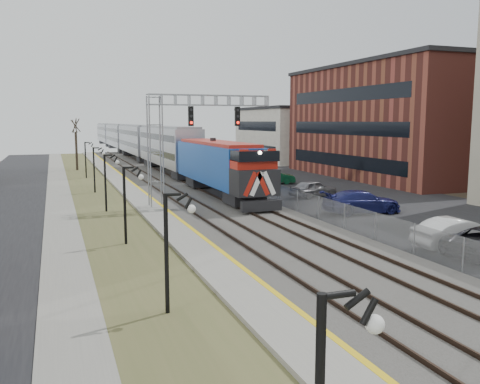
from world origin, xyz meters
TOP-DOWN VIEW (x-y plane):
  - sidewalk at (-7.00, 35.00)m, footprint 2.00×120.00m
  - grass_median at (-4.00, 35.00)m, footprint 4.00×120.00m
  - platform at (-1.00, 35.00)m, footprint 2.00×120.00m
  - ballast_bed at (4.00, 35.00)m, footprint 8.00×120.00m
  - parking_lot at (16.00, 35.00)m, footprint 16.00×120.00m
  - platform_edge at (-0.12, 35.00)m, footprint 0.24×120.00m
  - track_near at (2.00, 35.00)m, footprint 1.58×120.00m
  - track_far at (5.50, 35.00)m, footprint 1.58×120.00m
  - train at (5.50, 78.80)m, footprint 3.00×108.65m
  - signal_gantry at (1.22, 27.99)m, footprint 9.00×1.07m
  - lampposts at (-4.00, 18.29)m, footprint 0.14×62.14m
  - fence at (8.20, 35.00)m, footprint 0.04×120.00m
  - buildings_east at (30.00, 31.18)m, footprint 16.00×76.00m
  - car_lot_b at (11.21, 11.42)m, footprint 4.67×1.75m
  - car_lot_d at (12.24, 21.38)m, footprint 5.57×2.63m
  - car_lot_e at (12.67, 29.01)m, footprint 4.46×2.61m
  - car_lot_f at (13.37, 38.49)m, footprint 4.44×2.79m

SIDE VIEW (x-z plane):
  - parking_lot at x=16.00m, z-range 0.00..0.04m
  - grass_median at x=-4.00m, z-range 0.00..0.06m
  - sidewalk at x=-7.00m, z-range 0.00..0.08m
  - ballast_bed at x=4.00m, z-range 0.00..0.20m
  - platform at x=-1.00m, z-range 0.00..0.24m
  - platform_edge at x=-0.12m, z-range 0.24..0.25m
  - track_near at x=2.00m, z-range 0.20..0.35m
  - track_far at x=5.50m, z-range 0.20..0.35m
  - car_lot_f at x=13.37m, z-range 0.00..1.38m
  - car_lot_e at x=12.67m, z-range 0.00..1.42m
  - car_lot_b at x=11.21m, z-range 0.00..1.52m
  - car_lot_d at x=12.24m, z-range 0.00..1.57m
  - fence at x=8.20m, z-range 0.00..1.60m
  - lampposts at x=-4.00m, z-range 0.00..4.00m
  - train at x=5.50m, z-range 0.28..5.60m
  - signal_gantry at x=1.22m, z-range 1.51..9.66m
  - buildings_east at x=30.00m, z-range -1.19..13.81m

